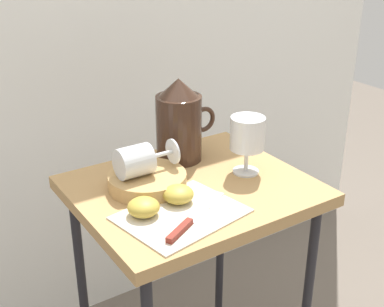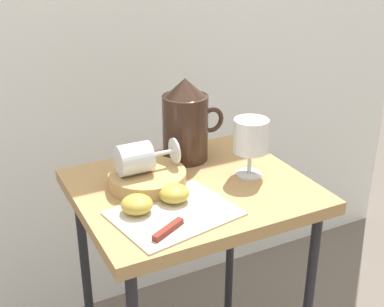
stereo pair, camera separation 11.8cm
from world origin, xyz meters
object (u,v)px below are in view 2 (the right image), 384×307
object	(u,v)px
table	(192,215)
basket_tray	(147,178)
knife	(179,222)
pitcher	(186,127)
apple_half_left	(137,204)
wine_glass_upright	(251,139)
wine_glass_tipped_near	(136,158)
apple_half_right	(174,193)

from	to	relation	value
table	basket_tray	world-z (taller)	basket_tray
basket_tray	knife	distance (m)	0.19
pitcher	apple_half_left	xyz separation A→B (m)	(-0.21, -0.20, -0.06)
basket_tray	wine_glass_upright	distance (m)	0.26
table	pitcher	xyz separation A→B (m)	(0.05, 0.14, 0.17)
apple_half_left	basket_tray	bearing A→B (deg)	57.98
wine_glass_upright	wine_glass_tipped_near	bearing A→B (deg)	165.51
basket_tray	apple_half_left	size ratio (longest dim) A/B	2.67
basket_tray	apple_half_right	xyz separation A→B (m)	(0.02, -0.10, 0.01)
wine_glass_upright	apple_half_right	world-z (taller)	wine_glass_upright
wine_glass_upright	pitcher	bearing A→B (deg)	121.06
basket_tray	knife	bearing A→B (deg)	-93.04
knife	apple_half_left	bearing A→B (deg)	125.36
table	apple_half_left	world-z (taller)	apple_half_left
apple_half_left	pitcher	bearing A→B (deg)	43.64
basket_tray	apple_half_left	distance (m)	0.13
pitcher	basket_tray	bearing A→B (deg)	-146.93
knife	wine_glass_tipped_near	bearing A→B (deg)	93.45
table	apple_half_left	size ratio (longest dim) A/B	10.67
basket_tray	pitcher	world-z (taller)	pitcher
table	apple_half_right	size ratio (longest dim) A/B	10.67
wine_glass_upright	knife	bearing A→B (deg)	-152.39
pitcher	apple_half_right	distance (m)	0.24
basket_tray	apple_half_left	bearing A→B (deg)	-122.02
table	basket_tray	xyz separation A→B (m)	(-0.09, 0.04, 0.10)
table	knife	size ratio (longest dim) A/B	3.48
table	basket_tray	size ratio (longest dim) A/B	4.00
basket_tray	pitcher	xyz separation A→B (m)	(0.15, 0.09, 0.07)
basket_tray	apple_half_left	world-z (taller)	apple_half_left
basket_tray	wine_glass_upright	size ratio (longest dim) A/B	1.26
table	apple_half_right	xyz separation A→B (m)	(-0.07, -0.06, 0.10)
basket_tray	pitcher	distance (m)	0.19
basket_tray	apple_half_right	world-z (taller)	apple_half_right
apple_half_left	wine_glass_upright	bearing A→B (deg)	8.97
basket_tray	wine_glass_tipped_near	world-z (taller)	wine_glass_tipped_near
pitcher	apple_half_left	bearing A→B (deg)	-136.36
pitcher	knife	world-z (taller)	pitcher
wine_glass_upright	wine_glass_tipped_near	distance (m)	0.27
wine_glass_upright	basket_tray	bearing A→B (deg)	165.78
table	wine_glass_upright	bearing A→B (deg)	-6.05
table	apple_half_left	bearing A→B (deg)	-158.31
wine_glass_upright	apple_half_left	distance (m)	0.32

